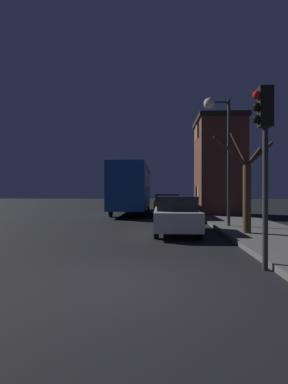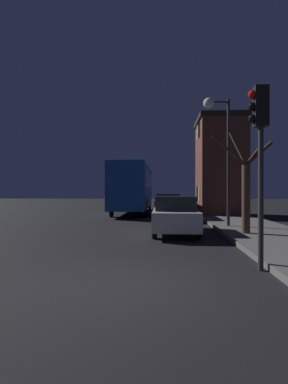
% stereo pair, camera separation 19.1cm
% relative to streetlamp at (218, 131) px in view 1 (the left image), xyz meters
% --- Properties ---
extents(ground_plane, '(120.00, 120.00, 0.00)m').
position_rel_streetlamp_xyz_m(ground_plane, '(-3.31, -8.33, -4.56)').
color(ground_plane, black).
extents(brick_building, '(3.33, 4.50, 6.83)m').
position_rel_streetlamp_xyz_m(brick_building, '(1.55, 7.87, -0.96)').
color(brick_building, brown).
rests_on(brick_building, sidewalk).
extents(streetlamp, '(1.22, 0.50, 5.92)m').
position_rel_streetlamp_xyz_m(streetlamp, '(0.00, 0.00, 0.00)').
color(streetlamp, '#28282B').
rests_on(streetlamp, sidewalk).
extents(traffic_light, '(0.43, 0.24, 4.10)m').
position_rel_streetlamp_xyz_m(traffic_light, '(-0.38, -7.20, -1.61)').
color(traffic_light, '#28282B').
rests_on(traffic_light, ground).
extents(bare_tree, '(2.58, 0.95, 3.95)m').
position_rel_streetlamp_xyz_m(bare_tree, '(0.66, -2.28, -2.61)').
color(bare_tree, '#473323').
rests_on(bare_tree, sidewalk).
extents(bus, '(2.47, 10.71, 3.79)m').
position_rel_streetlamp_xyz_m(bus, '(-4.90, 9.55, -2.31)').
color(bus, '#194793').
rests_on(bus, ground).
extents(car_near_lane, '(1.76, 4.47, 1.55)m').
position_rel_streetlamp_xyz_m(car_near_lane, '(-2.04, -1.52, -3.77)').
color(car_near_lane, '#B7BABF').
rests_on(car_near_lane, ground).
extents(car_mid_lane, '(1.90, 4.35, 1.54)m').
position_rel_streetlamp_xyz_m(car_mid_lane, '(-2.19, 8.13, -3.77)').
color(car_mid_lane, olive).
rests_on(car_mid_lane, ground).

